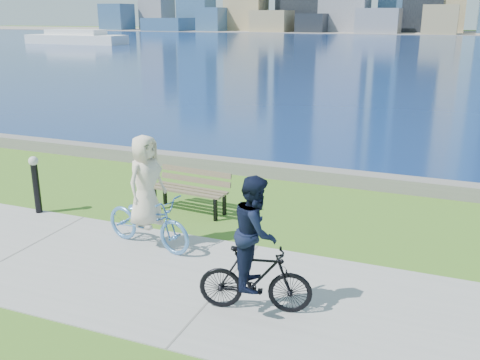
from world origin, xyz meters
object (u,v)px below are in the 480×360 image
(bollard_lamp, at_px, (36,181))
(cyclist_woman, at_px, (147,206))
(park_bench, at_px, (191,187))
(cyclist_man, at_px, (255,256))

(bollard_lamp, relative_size, cyclist_woman, 0.61)
(park_bench, relative_size, cyclist_woman, 0.85)
(bollard_lamp, bearing_deg, cyclist_woman, -11.43)
(bollard_lamp, distance_m, cyclist_man, 6.19)
(park_bench, height_order, cyclist_woman, cyclist_woman)
(park_bench, height_order, bollard_lamp, bollard_lamp)
(bollard_lamp, bearing_deg, park_bench, 24.57)
(park_bench, xyz_separation_m, cyclist_woman, (0.14, -2.04, 0.25))
(bollard_lamp, relative_size, cyclist_man, 0.63)
(park_bench, xyz_separation_m, bollard_lamp, (-3.05, -1.40, 0.18))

